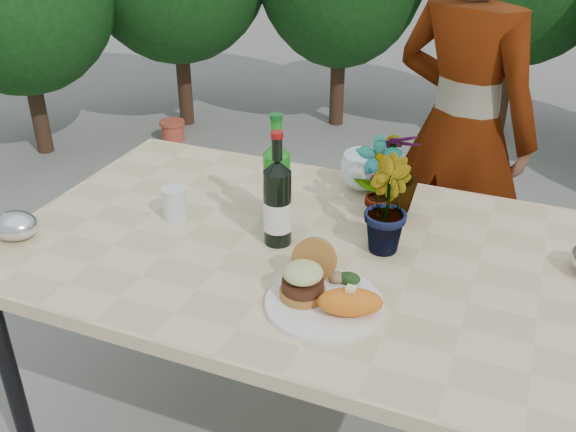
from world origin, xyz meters
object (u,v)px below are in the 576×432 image
at_px(patio_table, 299,262).
at_px(dinner_plate, 324,304).
at_px(wine_bottle, 278,204).
at_px(person, 461,131).

distance_m(patio_table, dinner_plate, 0.29).
bearing_deg(patio_table, dinner_plate, -56.58).
relative_size(wine_bottle, person, 0.20).
bearing_deg(patio_table, wine_bottle, -170.53).
xyz_separation_m(dinner_plate, wine_bottle, (-0.22, 0.23, 0.11)).
bearing_deg(wine_bottle, dinner_plate, -59.85).
bearing_deg(wine_bottle, patio_table, -3.77).
xyz_separation_m(patio_table, wine_bottle, (-0.06, -0.01, 0.18)).
bearing_deg(person, patio_table, 93.57).
bearing_deg(dinner_plate, wine_bottle, 133.40).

